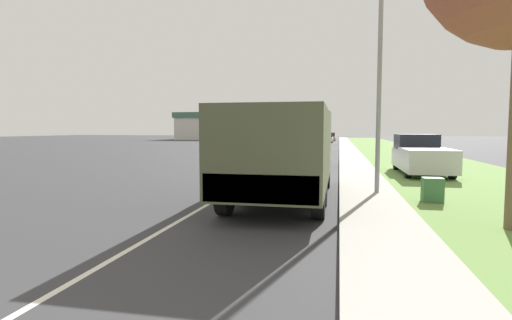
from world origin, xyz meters
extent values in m
plane|color=#38383A|center=(0.00, 40.00, 0.00)|extent=(180.00, 180.00, 0.00)
cube|color=silver|center=(0.00, 40.00, 0.00)|extent=(0.12, 120.00, 0.00)
cube|color=#ADAAA3|center=(4.50, 40.00, 0.06)|extent=(1.80, 120.00, 0.12)
cube|color=#6B9347|center=(8.90, 40.00, 0.01)|extent=(7.00, 120.00, 0.02)
cube|color=#545B3D|center=(1.98, 14.26, 1.61)|extent=(2.56, 2.15, 2.17)
cube|color=#4C5138|center=(1.98, 10.41, 1.58)|extent=(2.56, 5.54, 2.12)
cube|color=#545B3D|center=(1.98, 7.69, 0.88)|extent=(2.44, 0.10, 0.60)
cube|color=red|center=(1.02, 7.67, 1.08)|extent=(0.12, 0.06, 0.12)
cube|color=red|center=(2.94, 7.67, 1.08)|extent=(0.12, 0.06, 0.12)
cylinder|color=black|center=(0.85, 14.15, 0.50)|extent=(0.30, 1.00, 1.00)
cylinder|color=black|center=(3.11, 14.15, 0.50)|extent=(0.30, 1.00, 1.00)
cylinder|color=black|center=(0.85, 9.03, 0.50)|extent=(0.30, 1.00, 1.00)
cylinder|color=black|center=(3.11, 9.03, 0.50)|extent=(0.30, 1.00, 1.00)
cylinder|color=black|center=(0.85, 10.69, 0.50)|extent=(0.30, 1.00, 1.00)
cylinder|color=black|center=(3.11, 10.69, 0.50)|extent=(0.30, 1.00, 1.00)
cube|color=navy|center=(1.78, 22.27, 0.50)|extent=(1.70, 4.68, 0.65)
cube|color=black|center=(1.78, 22.37, 1.16)|extent=(1.50, 2.11, 0.67)
cylinder|color=black|center=(1.03, 23.77, 0.32)|extent=(0.20, 0.64, 0.64)
cylinder|color=black|center=(2.53, 23.77, 0.32)|extent=(0.20, 0.64, 0.64)
cylinder|color=black|center=(1.03, 20.77, 0.32)|extent=(0.20, 0.64, 0.64)
cylinder|color=black|center=(2.53, 20.77, 0.32)|extent=(0.20, 0.64, 0.64)
cube|color=black|center=(1.46, 36.81, 0.48)|extent=(1.71, 4.59, 0.60)
cube|color=black|center=(1.46, 36.90, 1.09)|extent=(1.50, 2.07, 0.64)
cylinder|color=black|center=(0.71, 38.27, 0.32)|extent=(0.20, 0.64, 0.64)
cylinder|color=black|center=(2.21, 38.27, 0.32)|extent=(0.20, 0.64, 0.64)
cylinder|color=black|center=(0.71, 35.34, 0.32)|extent=(0.20, 0.64, 0.64)
cylinder|color=black|center=(2.21, 35.34, 0.32)|extent=(0.20, 0.64, 0.64)
cube|color=black|center=(1.52, 52.32, 0.48)|extent=(1.84, 4.03, 0.61)
cube|color=black|center=(1.52, 52.40, 1.10)|extent=(1.61, 1.81, 0.64)
cylinder|color=black|center=(0.70, 53.61, 0.32)|extent=(0.20, 0.64, 0.64)
cylinder|color=black|center=(2.34, 53.61, 0.32)|extent=(0.20, 0.64, 0.64)
cylinder|color=black|center=(0.70, 51.03, 0.32)|extent=(0.20, 0.64, 0.64)
cylinder|color=black|center=(2.34, 51.03, 0.32)|extent=(0.20, 0.64, 0.64)
cube|color=silver|center=(1.73, 64.46, 0.50)|extent=(1.72, 4.72, 0.65)
cube|color=black|center=(1.73, 64.55, 1.16)|extent=(1.51, 2.12, 0.68)
cylinder|color=black|center=(0.97, 65.97, 0.32)|extent=(0.20, 0.64, 0.64)
cylinder|color=black|center=(2.49, 65.97, 0.32)|extent=(0.20, 0.64, 0.64)
cylinder|color=black|center=(0.97, 62.95, 0.32)|extent=(0.20, 0.64, 0.64)
cylinder|color=black|center=(2.49, 62.95, 0.32)|extent=(0.20, 0.64, 0.64)
cube|color=tan|center=(2.01, 72.88, 0.50)|extent=(1.82, 4.08, 0.64)
cube|color=black|center=(2.01, 72.96, 1.15)|extent=(1.60, 1.84, 0.67)
cylinder|color=black|center=(1.20, 74.18, 0.32)|extent=(0.20, 0.64, 0.64)
cylinder|color=black|center=(2.82, 74.18, 0.32)|extent=(0.20, 0.64, 0.64)
cylinder|color=black|center=(1.20, 71.57, 0.32)|extent=(0.20, 0.64, 0.64)
cylinder|color=black|center=(2.82, 71.57, 0.32)|extent=(0.20, 0.64, 0.64)
cube|color=silver|center=(7.34, 19.41, 0.69)|extent=(2.00, 5.41, 0.88)
cube|color=black|center=(7.34, 20.98, 1.49)|extent=(1.84, 2.27, 0.72)
cube|color=silver|center=(7.34, 18.28, 1.19)|extent=(2.00, 3.14, 0.12)
cylinder|color=black|center=(6.46, 21.20, 0.40)|extent=(0.24, 0.76, 0.76)
cylinder|color=black|center=(8.23, 21.20, 0.40)|extent=(0.24, 0.76, 0.76)
cylinder|color=black|center=(6.46, 17.63, 0.40)|extent=(0.24, 0.76, 0.76)
cylinder|color=black|center=(8.23, 17.63, 0.40)|extent=(0.24, 0.76, 0.76)
cylinder|color=gray|center=(4.75, 12.66, 3.86)|extent=(0.14, 0.14, 7.49)
cube|color=#3D7042|center=(6.20, 11.81, 0.37)|extent=(0.55, 0.45, 0.70)
cube|color=beige|center=(-20.99, 79.84, 2.18)|extent=(15.08, 11.67, 4.36)
cube|color=#3D6651|center=(-20.99, 79.84, 4.90)|extent=(15.69, 12.14, 1.09)
camera|label=1|loc=(3.56, -0.27, 2.10)|focal=28.00mm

